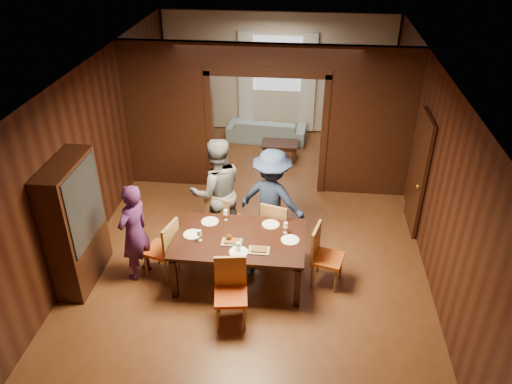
# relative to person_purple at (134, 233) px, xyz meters

# --- Properties ---
(floor) EXTENTS (9.00, 9.00, 0.00)m
(floor) POSITION_rel_person_purple_xyz_m (1.72, 1.35, -0.80)
(floor) COLOR #572F18
(floor) RESTS_ON ground
(ceiling) EXTENTS (5.50, 9.00, 0.02)m
(ceiling) POSITION_rel_person_purple_xyz_m (1.72, 1.35, 2.10)
(ceiling) COLOR silver
(ceiling) RESTS_ON room_walls
(room_walls) EXTENTS (5.52, 9.01, 2.90)m
(room_walls) POSITION_rel_person_purple_xyz_m (1.72, 3.23, 0.71)
(room_walls) COLOR black
(room_walls) RESTS_ON floor
(person_purple) EXTENTS (0.58, 0.69, 1.59)m
(person_purple) POSITION_rel_person_purple_xyz_m (0.00, 0.00, 0.00)
(person_purple) COLOR #411A4D
(person_purple) RESTS_ON floor
(person_grey) EXTENTS (1.12, 1.02, 1.88)m
(person_grey) POSITION_rel_person_purple_xyz_m (1.07, 1.07, 0.14)
(person_grey) COLOR #4E4F55
(person_grey) RESTS_ON floor
(person_navy) EXTENTS (1.28, 0.98, 1.75)m
(person_navy) POSITION_rel_person_purple_xyz_m (1.98, 1.05, 0.08)
(person_navy) COLOR #1C2747
(person_navy) RESTS_ON floor
(sofa) EXTENTS (1.92, 0.87, 0.55)m
(sofa) POSITION_rel_person_purple_xyz_m (1.54, 5.20, -0.52)
(sofa) COLOR #8BA8B6
(sofa) RESTS_ON floor
(serving_bowl) EXTENTS (0.34, 0.34, 0.08)m
(serving_bowl) POSITION_rel_person_purple_xyz_m (1.62, 0.23, 0.00)
(serving_bowl) COLOR black
(serving_bowl) RESTS_ON dining_table
(dining_table) EXTENTS (1.95, 1.21, 0.76)m
(dining_table) POSITION_rel_person_purple_xyz_m (1.57, 0.09, -0.42)
(dining_table) COLOR black
(dining_table) RESTS_ON floor
(coffee_table) EXTENTS (0.80, 0.50, 0.40)m
(coffee_table) POSITION_rel_person_purple_xyz_m (1.92, 4.21, -0.60)
(coffee_table) COLOR black
(coffee_table) RESTS_ON floor
(chair_left) EXTENTS (0.54, 0.54, 0.97)m
(chair_left) POSITION_rel_person_purple_xyz_m (0.36, 0.07, -0.31)
(chair_left) COLOR #C34512
(chair_left) RESTS_ON floor
(chair_right) EXTENTS (0.54, 0.54, 0.97)m
(chair_right) POSITION_rel_person_purple_xyz_m (2.90, 0.13, -0.31)
(chair_right) COLOR #C14B12
(chair_right) RESTS_ON floor
(chair_far_l) EXTENTS (0.55, 0.55, 0.97)m
(chair_far_l) POSITION_rel_person_purple_xyz_m (1.17, 1.02, -0.31)
(chair_far_l) COLOR #DD4B14
(chair_far_l) RESTS_ON floor
(chair_far_r) EXTENTS (0.55, 0.55, 0.97)m
(chair_far_r) POSITION_rel_person_purple_xyz_m (2.09, 0.87, -0.31)
(chair_far_r) COLOR #E24515
(chair_far_r) RESTS_ON floor
(chair_near) EXTENTS (0.50, 0.50, 0.97)m
(chair_near) POSITION_rel_person_purple_xyz_m (1.58, -0.84, -0.31)
(chair_near) COLOR #C14112
(chair_near) RESTS_ON floor
(hutch) EXTENTS (0.40, 1.20, 2.00)m
(hutch) POSITION_rel_person_purple_xyz_m (-0.81, -0.15, 0.20)
(hutch) COLOR black
(hutch) RESTS_ON floor
(door_right) EXTENTS (0.06, 0.90, 2.10)m
(door_right) POSITION_rel_person_purple_xyz_m (4.42, 1.85, 0.25)
(door_right) COLOR black
(door_right) RESTS_ON floor
(window_far) EXTENTS (1.20, 0.03, 1.30)m
(window_far) POSITION_rel_person_purple_xyz_m (1.72, 5.79, 0.90)
(window_far) COLOR silver
(window_far) RESTS_ON back_wall
(curtain_left) EXTENTS (0.35, 0.06, 2.40)m
(curtain_left) POSITION_rel_person_purple_xyz_m (0.97, 5.75, 0.45)
(curtain_left) COLOR white
(curtain_left) RESTS_ON back_wall
(curtain_right) EXTENTS (0.35, 0.06, 2.40)m
(curtain_right) POSITION_rel_person_purple_xyz_m (2.47, 5.75, 0.45)
(curtain_right) COLOR white
(curtain_right) RESTS_ON back_wall
(plate_left) EXTENTS (0.27, 0.27, 0.01)m
(plate_left) POSITION_rel_person_purple_xyz_m (0.86, 0.09, -0.03)
(plate_left) COLOR white
(plate_left) RESTS_ON dining_table
(plate_far_l) EXTENTS (0.27, 0.27, 0.01)m
(plate_far_l) POSITION_rel_person_purple_xyz_m (1.06, 0.45, -0.03)
(plate_far_l) COLOR white
(plate_far_l) RESTS_ON dining_table
(plate_far_r) EXTENTS (0.27, 0.27, 0.01)m
(plate_far_r) POSITION_rel_person_purple_xyz_m (2.01, 0.48, -0.03)
(plate_far_r) COLOR silver
(plate_far_r) RESTS_ON dining_table
(plate_right) EXTENTS (0.27, 0.27, 0.01)m
(plate_right) POSITION_rel_person_purple_xyz_m (2.32, 0.11, -0.03)
(plate_right) COLOR white
(plate_right) RESTS_ON dining_table
(plate_near) EXTENTS (0.27, 0.27, 0.01)m
(plate_near) POSITION_rel_person_purple_xyz_m (1.61, -0.26, -0.03)
(plate_near) COLOR white
(plate_near) RESTS_ON dining_table
(platter_a) EXTENTS (0.30, 0.20, 0.04)m
(platter_a) POSITION_rel_person_purple_xyz_m (1.48, -0.04, -0.02)
(platter_a) COLOR slate
(platter_a) RESTS_ON dining_table
(platter_b) EXTENTS (0.30, 0.20, 0.04)m
(platter_b) POSITION_rel_person_purple_xyz_m (1.89, -0.20, -0.02)
(platter_b) COLOR gray
(platter_b) RESTS_ON dining_table
(wineglass_left) EXTENTS (0.08, 0.08, 0.18)m
(wineglass_left) POSITION_rel_person_purple_xyz_m (1.00, -0.04, 0.05)
(wineglass_left) COLOR white
(wineglass_left) RESTS_ON dining_table
(wineglass_far) EXTENTS (0.08, 0.08, 0.18)m
(wineglass_far) POSITION_rel_person_purple_xyz_m (1.30, 0.54, 0.05)
(wineglass_far) COLOR silver
(wineglass_far) RESTS_ON dining_table
(wineglass_right) EXTENTS (0.08, 0.08, 0.18)m
(wineglass_right) POSITION_rel_person_purple_xyz_m (2.24, 0.29, 0.05)
(wineglass_right) COLOR white
(wineglass_right) RESTS_ON dining_table
(tumbler) EXTENTS (0.07, 0.07, 0.14)m
(tumbler) POSITION_rel_person_purple_xyz_m (1.60, -0.22, 0.03)
(tumbler) COLOR white
(tumbler) RESTS_ON dining_table
(condiment_jar) EXTENTS (0.08, 0.08, 0.11)m
(condiment_jar) POSITION_rel_person_purple_xyz_m (1.43, 0.00, 0.02)
(condiment_jar) COLOR #502E12
(condiment_jar) RESTS_ON dining_table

